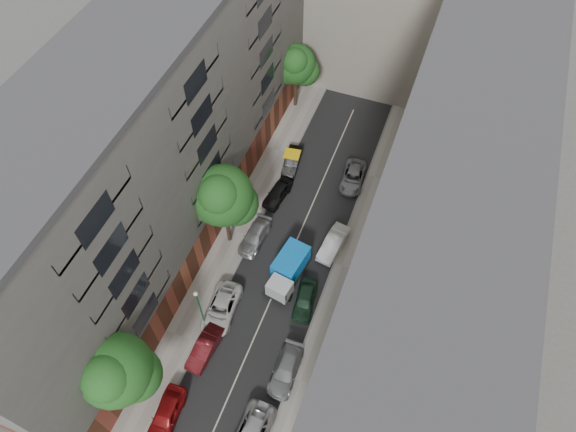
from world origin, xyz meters
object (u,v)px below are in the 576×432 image
at_px(tarp_truck, 288,270).
at_px(car_right_4, 353,177).
at_px(car_left_3, 255,237).
at_px(car_left_5, 292,161).
at_px(car_right_2, 305,300).
at_px(tree_far, 296,66).
at_px(car_left_4, 277,193).
at_px(tree_near, 117,373).
at_px(car_left_0, 166,414).
at_px(car_left_2, 221,308).
at_px(car_right_3, 333,243).
at_px(lamp_post, 199,305).
at_px(car_right_1, 286,370).
at_px(tree_mid, 223,198).
at_px(pedestrian, 369,229).
at_px(car_left_1, 205,348).

relative_size(tarp_truck, car_right_4, 1.19).
xyz_separation_m(car_left_3, car_left_5, (0.00, 9.80, 0.04)).
xyz_separation_m(car_right_2, tree_far, (-9.14, 22.64, 4.84)).
xyz_separation_m(car_left_3, car_right_4, (6.40, 10.00, 0.00)).
height_order(car_left_4, tree_near, tree_near).
relative_size(car_left_0, car_left_2, 0.88).
bearing_deg(car_left_5, car_left_0, -97.32).
height_order(car_left_4, car_right_2, car_right_2).
bearing_deg(car_right_3, lamp_post, -116.39).
relative_size(car_left_3, lamp_post, 0.77).
bearing_deg(lamp_post, car_left_4, 87.23).
height_order(car_right_1, lamp_post, lamp_post).
bearing_deg(car_left_4, car_left_5, 100.14).
bearing_deg(lamp_post, tree_mid, 100.31).
relative_size(car_right_3, lamp_post, 0.76).
height_order(car_left_2, car_right_1, car_left_2).
bearing_deg(tarp_truck, car_left_2, -119.37).
height_order(car_left_3, car_left_4, car_left_4).
bearing_deg(lamp_post, car_left_2, 63.77).
xyz_separation_m(car_right_3, tree_near, (-9.57, -18.31, 5.69)).
relative_size(car_left_2, tree_far, 0.64).
relative_size(tree_near, pedestrian, 6.18).
distance_m(car_left_1, lamp_post, 3.79).
bearing_deg(tree_near, car_right_1, 31.44).
bearing_deg(pedestrian, tree_near, 45.46).
bearing_deg(car_right_3, car_left_5, 139.29).
height_order(car_right_1, car_right_2, car_right_2).
relative_size(car_left_2, lamp_post, 0.88).
height_order(car_left_0, car_right_3, car_left_0).
xyz_separation_m(car_left_1, car_right_3, (6.58, 13.00, 0.04)).
relative_size(tree_mid, tree_far, 1.20).
bearing_deg(pedestrian, car_left_3, 10.28).
distance_m(car_left_4, car_left_5, 4.38).
bearing_deg(car_right_4, car_right_1, -92.84).
bearing_deg(car_left_3, car_right_4, 60.44).
distance_m(car_left_0, lamp_post, 8.20).
bearing_deg(car_left_5, car_right_2, -72.94).
bearing_deg(car_right_3, tree_far, 128.69).
bearing_deg(car_right_2, tree_mid, 150.08).
bearing_deg(car_left_3, lamp_post, -90.68).
bearing_deg(car_left_0, tarp_truck, 69.08).
distance_m(car_left_5, lamp_post, 19.24).
bearing_deg(car_right_2, tarp_truck, 133.26).
xyz_separation_m(car_right_2, lamp_post, (-7.04, -4.79, 3.04)).
relative_size(car_left_1, tree_far, 0.52).
height_order(car_left_5, tree_near, tree_near).
distance_m(car_left_3, tree_near, 17.68).
xyz_separation_m(car_left_2, car_left_5, (-0.18, 17.40, -0.02)).
distance_m(car_left_3, tree_far, 19.08).
distance_m(car_left_0, tree_near, 6.23).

